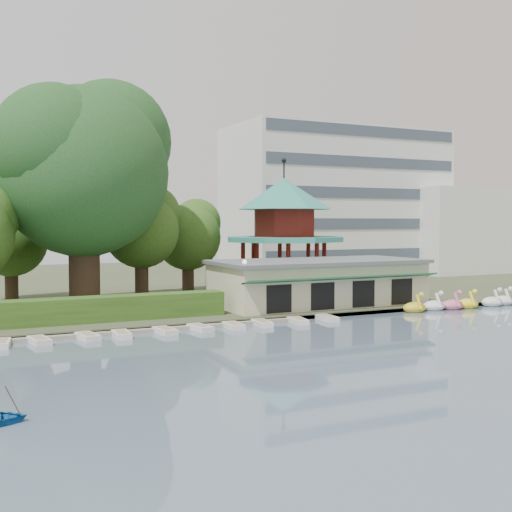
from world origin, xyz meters
TOP-DOWN VIEW (x-y plane):
  - ground_plane at (0.00, 0.00)m, footprint 220.00×220.00m
  - shore at (0.00, 52.00)m, footprint 220.00×70.00m
  - embankment at (0.00, 17.30)m, footprint 220.00×0.60m
  - dock at (-12.00, 17.20)m, footprint 34.00×1.60m
  - boathouse at (10.00, 21.97)m, footprint 18.60×9.39m
  - pavilion at (12.00, 32.00)m, footprint 12.40×12.40m
  - office_building at (32.67, 49.00)m, footprint 38.00×18.00m
  - hedge at (-15.00, 20.50)m, footprint 30.00×2.00m
  - lamp_post at (1.50, 19.00)m, footprint 0.36×0.36m
  - big_tree at (-8.81, 28.23)m, footprint 15.45×14.39m
  - small_trees at (-11.85, 31.64)m, footprint 39.60×17.03m
  - swan_boats at (22.57, 16.52)m, footprint 15.20×2.07m
  - moored_rowboats at (-10.04, 15.75)m, footprint 35.49×2.67m

SIDE VIEW (x-z plane):
  - ground_plane at x=0.00m, z-range 0.00..0.00m
  - dock at x=-12.00m, z-range 0.00..0.24m
  - embankment at x=0.00m, z-range 0.00..0.30m
  - moored_rowboats at x=-10.04m, z-range 0.00..0.36m
  - shore at x=0.00m, z-range 0.00..0.40m
  - swan_boats at x=22.57m, z-range -0.56..1.35m
  - hedge at x=-15.00m, z-range 0.40..2.20m
  - boathouse at x=10.00m, z-range 0.42..4.32m
  - lamp_post at x=1.50m, z-range 1.20..5.48m
  - small_trees at x=-11.85m, z-range 1.24..11.92m
  - pavilion at x=12.00m, z-range 0.73..14.23m
  - office_building at x=32.67m, z-range -0.27..19.73m
  - big_tree at x=-8.81m, z-range 2.93..22.45m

